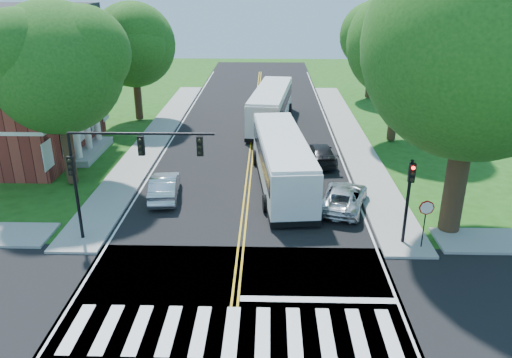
{
  "coord_description": "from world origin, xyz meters",
  "views": [
    {
      "loc": [
        1.36,
        -16.01,
        12.54
      ],
      "look_at": [
        0.68,
        9.22,
        2.4
      ],
      "focal_mm": 35.0,
      "sensor_mm": 36.0,
      "label": 1
    }
  ],
  "objects_px": {
    "bus_follow": "(271,106)",
    "hatchback": "(165,186)",
    "signal_ne": "(409,191)",
    "bus_lead": "(282,160)",
    "dark_sedan": "(320,154)",
    "signal_nw": "(119,161)",
    "suv": "(343,197)"
  },
  "relations": [
    {
      "from": "signal_nw",
      "to": "suv",
      "type": "distance_m",
      "value": 12.89
    },
    {
      "from": "hatchback",
      "to": "signal_ne",
      "type": "bearing_deg",
      "value": 151.43
    },
    {
      "from": "signal_ne",
      "to": "bus_lead",
      "type": "distance_m",
      "value": 9.84
    },
    {
      "from": "bus_follow",
      "to": "hatchback",
      "type": "xyz_separation_m",
      "value": [
        -6.51,
        -16.93,
        -1.0
      ]
    },
    {
      "from": "hatchback",
      "to": "suv",
      "type": "distance_m",
      "value": 10.8
    },
    {
      "from": "signal_ne",
      "to": "hatchback",
      "type": "bearing_deg",
      "value": 157.45
    },
    {
      "from": "bus_lead",
      "to": "dark_sedan",
      "type": "xyz_separation_m",
      "value": [
        2.87,
        4.37,
        -1.04
      ]
    },
    {
      "from": "signal_nw",
      "to": "bus_lead",
      "type": "relative_size",
      "value": 0.55
    },
    {
      "from": "signal_nw",
      "to": "bus_follow",
      "type": "xyz_separation_m",
      "value": [
        7.37,
        22.42,
        -2.61
      ]
    },
    {
      "from": "hatchback",
      "to": "suv",
      "type": "height_order",
      "value": "hatchback"
    },
    {
      "from": "bus_lead",
      "to": "bus_follow",
      "type": "xyz_separation_m",
      "value": [
        -0.69,
        14.69,
        0.01
      ]
    },
    {
      "from": "hatchback",
      "to": "suv",
      "type": "bearing_deg",
      "value": 167.57
    },
    {
      "from": "signal_ne",
      "to": "hatchback",
      "type": "distance_m",
      "value": 14.45
    },
    {
      "from": "signal_nw",
      "to": "dark_sedan",
      "type": "bearing_deg",
      "value": 47.9
    },
    {
      "from": "bus_follow",
      "to": "hatchback",
      "type": "height_order",
      "value": "bus_follow"
    },
    {
      "from": "signal_ne",
      "to": "bus_lead",
      "type": "xyz_separation_m",
      "value": [
        -5.99,
        7.71,
        -1.21
      ]
    },
    {
      "from": "signal_nw",
      "to": "hatchback",
      "type": "relative_size",
      "value": 1.56
    },
    {
      "from": "signal_nw",
      "to": "dark_sedan",
      "type": "height_order",
      "value": "signal_nw"
    },
    {
      "from": "signal_nw",
      "to": "suv",
      "type": "xyz_separation_m",
      "value": [
        11.59,
        4.28,
        -3.66
      ]
    },
    {
      "from": "bus_follow",
      "to": "dark_sedan",
      "type": "relative_size",
      "value": 2.7
    },
    {
      "from": "signal_nw",
      "to": "signal_ne",
      "type": "bearing_deg",
      "value": 0.05
    },
    {
      "from": "signal_ne",
      "to": "suv",
      "type": "bearing_deg",
      "value": 119.95
    },
    {
      "from": "hatchback",
      "to": "dark_sedan",
      "type": "bearing_deg",
      "value": -152.73
    },
    {
      "from": "suv",
      "to": "signal_nw",
      "type": "bearing_deg",
      "value": 37.02
    },
    {
      "from": "signal_nw",
      "to": "bus_follow",
      "type": "distance_m",
      "value": 23.74
    },
    {
      "from": "signal_ne",
      "to": "hatchback",
      "type": "height_order",
      "value": "signal_ne"
    },
    {
      "from": "signal_nw",
      "to": "suv",
      "type": "bearing_deg",
      "value": 20.27
    },
    {
      "from": "signal_nw",
      "to": "bus_follow",
      "type": "bearing_deg",
      "value": 71.8
    },
    {
      "from": "bus_lead",
      "to": "hatchback",
      "type": "distance_m",
      "value": 7.6
    },
    {
      "from": "bus_lead",
      "to": "hatchback",
      "type": "relative_size",
      "value": 2.84
    },
    {
      "from": "signal_ne",
      "to": "hatchback",
      "type": "xyz_separation_m",
      "value": [
        -13.19,
        5.48,
        -2.2
      ]
    },
    {
      "from": "signal_nw",
      "to": "bus_follow",
      "type": "height_order",
      "value": "signal_nw"
    }
  ]
}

